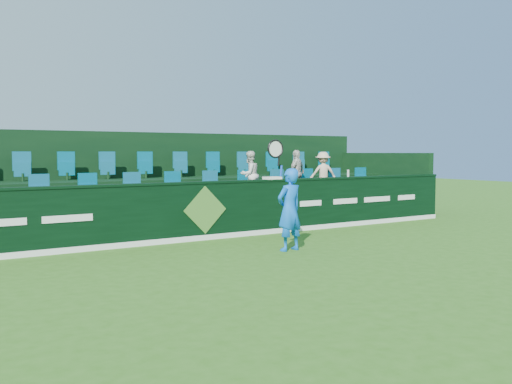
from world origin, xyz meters
TOP-DOWN VIEW (x-y plane):
  - ground at (0.00, 0.00)m, footprint 60.00×60.00m
  - sponsor_hoarding at (0.00, 4.00)m, footprint 16.00×0.25m
  - stand_tier_front at (0.00, 5.10)m, footprint 16.00×2.00m
  - stand_tier_back at (0.00, 7.00)m, footprint 16.00×1.80m
  - stand_rear at (0.00, 7.44)m, footprint 16.00×4.10m
  - seat_row_front at (0.00, 5.50)m, footprint 13.50×0.50m
  - seat_row_back at (0.00, 7.30)m, footprint 13.50×0.50m
  - tennis_player at (0.78, 1.71)m, footprint 0.97×0.49m
  - spectator_left at (2.01, 5.12)m, footprint 0.69×0.59m
  - spectator_middle at (3.58, 5.12)m, footprint 0.82×0.60m
  - spectator_right at (4.54, 5.12)m, footprint 0.91×0.73m
  - towel at (1.96, 4.00)m, footprint 0.42×0.27m
  - drinks_bottle at (4.49, 4.00)m, footprint 0.06×0.06m

SIDE VIEW (x-z plane):
  - ground at x=0.00m, z-range 0.00..0.00m
  - stand_tier_front at x=0.00m, z-range 0.00..0.80m
  - stand_tier_back at x=0.00m, z-range 0.00..1.30m
  - sponsor_hoarding at x=0.00m, z-range 0.00..1.35m
  - tennis_player at x=0.78m, z-range -0.28..2.01m
  - seat_row_front at x=0.00m, z-range 0.80..1.40m
  - stand_rear at x=0.00m, z-range -0.08..2.52m
  - towel at x=1.96m, z-range 1.35..1.41m
  - spectator_right at x=4.54m, z-range 0.80..2.03m
  - spectator_left at x=2.01m, z-range 0.80..2.06m
  - spectator_middle at x=3.58m, z-range 0.80..2.09m
  - drinks_bottle at x=4.49m, z-range 1.35..1.54m
  - seat_row_back at x=0.00m, z-range 1.30..1.90m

